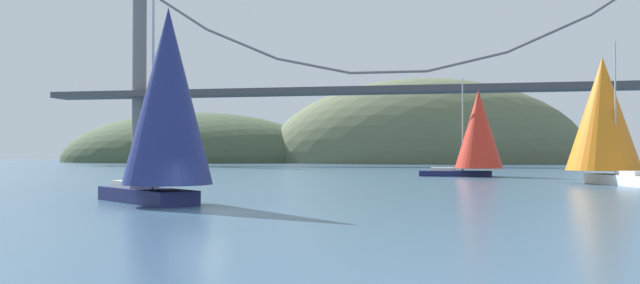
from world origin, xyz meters
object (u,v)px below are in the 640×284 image
at_px(sailboat_scarlet_sail, 477,131).
at_px(sailboat_navy_sail, 166,103).
at_px(sailboat_orange_sail, 604,116).
at_px(channel_buoy, 159,180).

xyz_separation_m(sailboat_scarlet_sail, sailboat_navy_sail, (-16.95, -41.46, 0.17)).
distance_m(sailboat_orange_sail, sailboat_navy_sail, 38.12).
bearing_deg(sailboat_scarlet_sail, sailboat_navy_sail, -112.23).
distance_m(sailboat_navy_sail, channel_buoy, 21.63).
bearing_deg(channel_buoy, sailboat_orange_sail, 13.19).
relative_size(sailboat_orange_sail, channel_buoy, 4.38).
height_order(sailboat_navy_sail, channel_buoy, sailboat_navy_sail).
height_order(sailboat_scarlet_sail, sailboat_navy_sail, sailboat_scarlet_sail).
bearing_deg(sailboat_navy_sail, sailboat_scarlet_sail, 67.77).
bearing_deg(channel_buoy, sailboat_navy_sail, -64.16).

